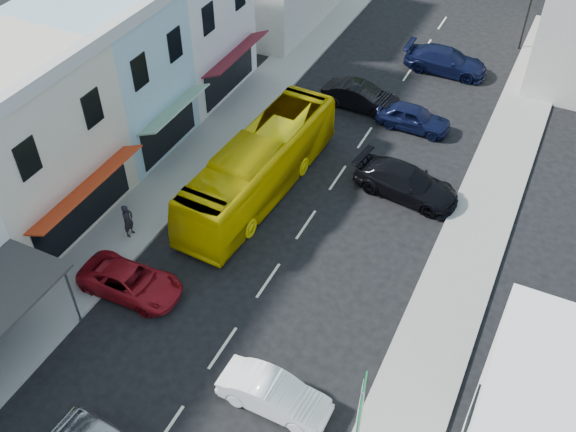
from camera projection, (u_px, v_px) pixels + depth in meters
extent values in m
plane|color=black|center=(223.00, 348.00, 25.56)|extent=(120.00, 120.00, 0.00)
cube|color=gray|center=(195.00, 160.00, 34.58)|extent=(3.00, 52.00, 0.15)
cube|color=gray|center=(471.00, 245.00, 29.76)|extent=(3.00, 52.00, 0.15)
cube|color=beige|center=(10.00, 146.00, 28.89)|extent=(7.00, 8.00, 8.00)
cube|color=#A72C0F|center=(87.00, 187.00, 28.21)|extent=(1.30, 6.80, 0.08)
cube|color=#98BAC8|center=(106.00, 75.00, 33.55)|extent=(7.00, 6.00, 8.00)
cube|color=#195926|center=(175.00, 109.00, 32.87)|extent=(1.30, 5.10, 0.08)
cube|color=silver|center=(175.00, 24.00, 37.88)|extent=(7.00, 7.00, 8.00)
cube|color=maroon|center=(236.00, 53.00, 37.20)|extent=(1.30, 5.95, 0.08)
imported|color=#E2C207|center=(260.00, 167.00, 31.72)|extent=(3.09, 11.71, 3.10)
imported|color=white|center=(274.00, 394.00, 23.20)|extent=(4.41, 1.83, 1.40)
imported|color=maroon|center=(130.00, 280.00, 27.29)|extent=(4.64, 1.99, 1.40)
imported|color=black|center=(406.00, 184.00, 32.09)|extent=(4.70, 2.40, 1.40)
imported|color=black|center=(414.00, 118.00, 36.45)|extent=(4.43, 1.87, 1.40)
imported|color=black|center=(360.00, 98.00, 38.04)|extent=(4.42, 1.85, 1.40)
imported|color=black|center=(446.00, 62.00, 41.22)|extent=(4.52, 1.88, 1.40)
imported|color=black|center=(128.00, 221.00, 29.61)|extent=(0.40, 0.60, 1.70)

